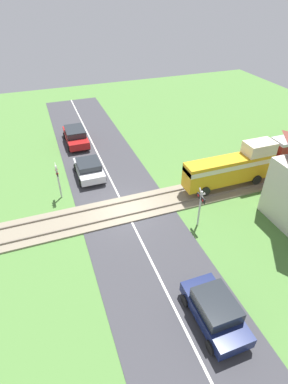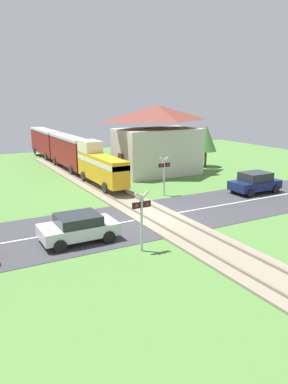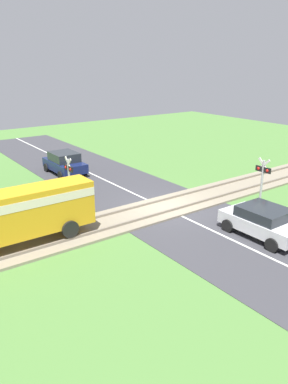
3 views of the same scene
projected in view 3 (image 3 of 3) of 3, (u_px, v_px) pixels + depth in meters
ground_plane at (165, 208)px, 19.87m from camera, size 60.00×60.00×0.00m
road_surface at (165, 208)px, 19.87m from camera, size 48.00×6.40×0.02m
track_bed at (165, 207)px, 19.85m from camera, size 2.80×48.00×0.24m
car_near_crossing at (263, 221)px, 16.52m from camera, size 3.65×2.07×1.34m
car_far_side at (65, 163)px, 25.85m from camera, size 3.71×1.93×1.51m
crossing_signal_west_approach at (262, 177)px, 19.17m from camera, size 0.90×0.18×2.77m
crossing_signal_east_approach at (69, 175)px, 19.40m from camera, size 0.90×0.18×2.77m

